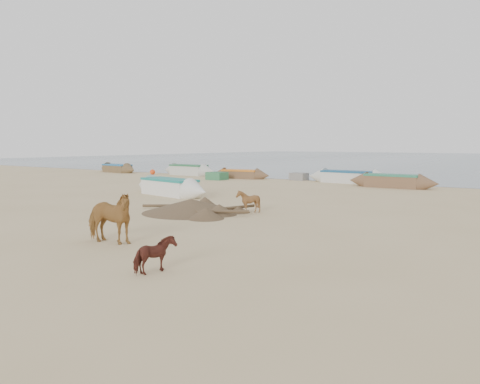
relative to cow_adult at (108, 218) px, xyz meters
The scene contains 8 objects.
ground 1.99m from the cow_adult, 75.25° to the left, with size 140.00×140.00×0.00m, color tan.
cow_adult is the anchor object (origin of this frame).
calf_front 7.08m from the cow_adult, 90.13° to the left, with size 0.77×0.87×0.96m, color brown.
calf_right 3.60m from the cow_adult, 23.50° to the right, with size 0.79×0.68×0.80m, color #56251C.
near_canoe 12.46m from the cow_adult, 125.73° to the left, with size 6.29×1.29×0.91m, color white, non-canonical shape.
debris_pile 6.28m from the cow_adult, 109.30° to the left, with size 4.01×4.01×0.56m, color brown.
waterline_canoes 22.51m from the cow_adult, 88.38° to the left, with size 56.46×3.56×0.97m.
beach_clutter 22.07m from the cow_adult, 76.66° to the left, with size 44.53×4.95×0.64m.
Camera 1 is at (10.00, -10.31, 2.80)m, focal length 35.00 mm.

